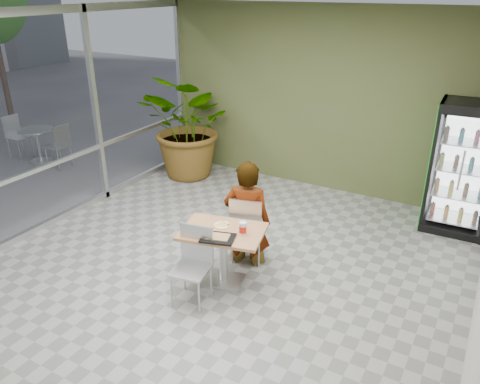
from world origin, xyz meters
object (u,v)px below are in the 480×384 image
Objects in this scene: chair_near at (194,258)px; dining_table at (223,245)px; cafeteria_tray at (218,238)px; potted_plant at (191,126)px; soda_cup at (243,229)px; seated_woman at (247,223)px; chair_far at (247,225)px; beverage_fridge at (463,169)px.

dining_table is at bearing 61.82° from chair_near.
potted_plant reaches higher than cafeteria_tray.
chair_near reaches higher than soda_cup.
potted_plant reaches higher than seated_woman.
chair_near is 0.46× the size of potted_plant.
dining_table is 1.21× the size of chair_near.
soda_cup reaches higher than cafeteria_tray.
beverage_fridge is at bearing -148.75° from chair_far.
beverage_fridge is at bearing 51.99° from dining_table.
seated_woman is at bearing 114.26° from soda_cup.
dining_table is at bearing -130.13° from beverage_fridge.
beverage_fridge reaches higher than soda_cup.
soda_cup is 0.41× the size of cafeteria_tray.
seated_woman is at bearing -76.27° from chair_far.
potted_plant is (-2.43, 2.21, 0.44)m from chair_far.
cafeteria_tray is (-0.20, -0.24, -0.07)m from soda_cup.
seated_woman reaches higher than dining_table.
soda_cup is (0.26, 0.03, 0.29)m from dining_table.
soda_cup is 3.59m from beverage_fridge.
chair_near is at bearing -128.00° from beverage_fridge.
potted_plant is at bearing 134.13° from soda_cup.
soda_cup is 0.32m from cafeteria_tray.
cafeteria_tray is 0.20× the size of beverage_fridge.
soda_cup is at bearing -127.11° from beverage_fridge.
seated_woman reaches higher than cafeteria_tray.
chair_near is (-0.17, -0.99, -0.02)m from chair_far.
soda_cup is at bearing 99.14° from seated_woman.
beverage_fridge is at bearing 55.01° from soda_cup.
chair_far is 1.04× the size of chair_near.
potted_plant is (-2.27, 3.21, 0.46)m from chair_near.
soda_cup is at bearing 50.16° from cafeteria_tray.
chair_far is (0.03, 0.56, 0.03)m from dining_table.
seated_woman is 0.88× the size of beverage_fridge.
seated_woman is (0.14, 1.04, 0.02)m from chair_near.
cafeteria_tray is (0.04, -0.77, 0.19)m from chair_far.
dining_table is 0.65× the size of seated_woman.
cafeteria_tray is (0.20, 0.22, 0.22)m from chair_near.
potted_plant is (-2.40, 2.78, 0.47)m from dining_table.
chair_near is at bearing -132.52° from cafeteria_tray.
seated_woman is 0.85m from cafeteria_tray.
seated_woman is at bearing -42.03° from potted_plant.
soda_cup reaches higher than dining_table.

